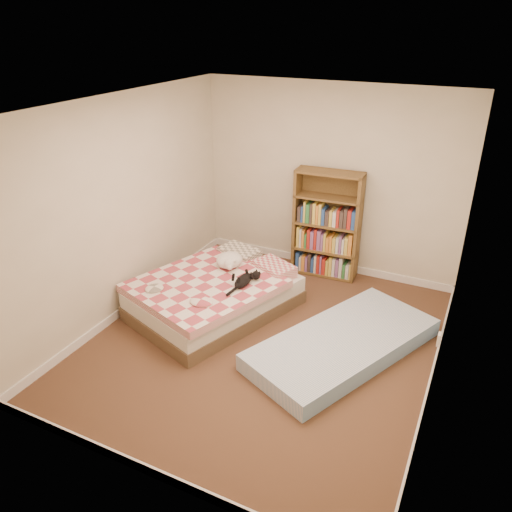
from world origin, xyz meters
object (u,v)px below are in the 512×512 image
at_px(bookshelf, 326,237).
at_px(black_cat, 245,279).
at_px(bed, 216,293).
at_px(floor_mattress, 343,344).
at_px(white_dog, 230,260).

bearing_deg(bookshelf, black_cat, -111.07).
height_order(bed, floor_mattress, bed).
height_order(bookshelf, black_cat, bookshelf).
xyz_separation_m(bed, black_cat, (0.38, 0.01, 0.27)).
relative_size(bed, floor_mattress, 1.03).
relative_size(bed, white_dog, 5.25).
relative_size(floor_mattress, white_dog, 5.11).
bearing_deg(bed, floor_mattress, 13.93).
xyz_separation_m(black_cat, white_dog, (-0.36, 0.30, 0.03)).
xyz_separation_m(bookshelf, black_cat, (-0.48, -1.47, -0.04)).
bearing_deg(bookshelf, bed, -123.15).
bearing_deg(white_dog, bed, -80.32).
bearing_deg(floor_mattress, white_dog, -171.28).
height_order(floor_mattress, black_cat, black_cat).
xyz_separation_m(floor_mattress, black_cat, (-1.24, 0.15, 0.40)).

